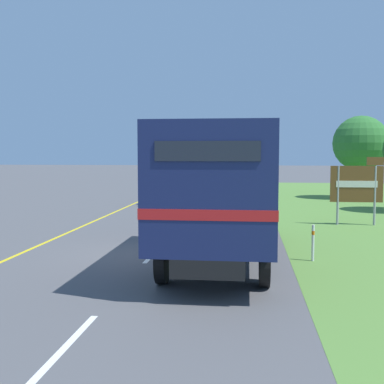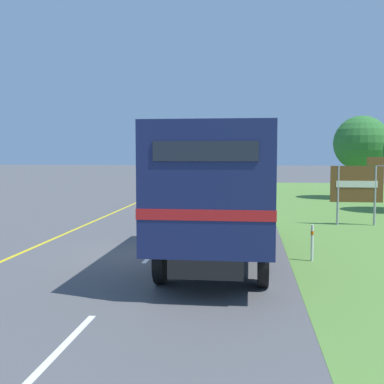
# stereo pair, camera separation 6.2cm
# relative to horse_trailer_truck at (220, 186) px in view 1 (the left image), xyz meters

# --- Properties ---
(ground_plane) EXTENTS (200.00, 200.00, 0.00)m
(ground_plane) POSITION_rel_horse_trailer_truck_xyz_m (-1.88, 0.26, -1.93)
(ground_plane) COLOR #515154
(edge_line_yellow) EXTENTS (0.12, 51.54, 0.01)m
(edge_line_yellow) POSITION_rel_horse_trailer_truck_xyz_m (-5.58, 8.13, -1.93)
(edge_line_yellow) COLOR yellow
(edge_line_yellow) RESTS_ON ground
(centre_dash_nearest) EXTENTS (0.12, 2.60, 0.01)m
(centre_dash_nearest) POSITION_rel_horse_trailer_truck_xyz_m (-1.88, -6.13, -1.93)
(centre_dash_nearest) COLOR white
(centre_dash_nearest) RESTS_ON ground
(centre_dash_near) EXTENTS (0.12, 2.60, 0.01)m
(centre_dash_near) POSITION_rel_horse_trailer_truck_xyz_m (-1.88, 0.47, -1.93)
(centre_dash_near) COLOR white
(centre_dash_near) RESTS_ON ground
(centre_dash_mid_a) EXTENTS (0.12, 2.60, 0.01)m
(centre_dash_mid_a) POSITION_rel_horse_trailer_truck_xyz_m (-1.88, 7.07, -1.93)
(centre_dash_mid_a) COLOR white
(centre_dash_mid_a) RESTS_ON ground
(centre_dash_mid_b) EXTENTS (0.12, 2.60, 0.01)m
(centre_dash_mid_b) POSITION_rel_horse_trailer_truck_xyz_m (-1.88, 13.67, -1.93)
(centre_dash_mid_b) COLOR white
(centre_dash_mid_b) RESTS_ON ground
(centre_dash_far) EXTENTS (0.12, 2.60, 0.01)m
(centre_dash_far) POSITION_rel_horse_trailer_truck_xyz_m (-1.88, 20.27, -1.93)
(centre_dash_far) COLOR white
(centre_dash_far) RESTS_ON ground
(centre_dash_farthest) EXTENTS (0.12, 2.60, 0.01)m
(centre_dash_farthest) POSITION_rel_horse_trailer_truck_xyz_m (-1.88, 26.87, -1.93)
(centre_dash_farthest) COLOR white
(centre_dash_farthest) RESTS_ON ground
(horse_trailer_truck) EXTENTS (2.54, 8.82, 3.41)m
(horse_trailer_truck) POSITION_rel_horse_trailer_truck_xyz_m (0.00, 0.00, 0.00)
(horse_trailer_truck) COLOR black
(horse_trailer_truck) RESTS_ON ground
(lead_car_white) EXTENTS (1.80, 3.90, 1.78)m
(lead_car_white) POSITION_rel_horse_trailer_truck_xyz_m (-3.58, 13.71, -1.02)
(lead_car_white) COLOR black
(lead_car_white) RESTS_ON ground
(highway_sign) EXTENTS (1.99, 0.09, 2.65)m
(highway_sign) POSITION_rel_horse_trailer_truck_xyz_m (4.94, 6.57, -0.35)
(highway_sign) COLOR #9E9EA3
(highway_sign) RESTS_ON ground
(roadside_tree_mid) EXTENTS (3.36, 3.36, 5.10)m
(roadside_tree_mid) POSITION_rel_horse_trailer_truck_xyz_m (7.57, 18.04, 1.47)
(roadside_tree_mid) COLOR brown
(roadside_tree_mid) RESTS_ON ground
(delineator_post) EXTENTS (0.08, 0.08, 0.95)m
(delineator_post) POSITION_rel_horse_trailer_truck_xyz_m (2.41, -0.05, -1.42)
(delineator_post) COLOR white
(delineator_post) RESTS_ON ground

